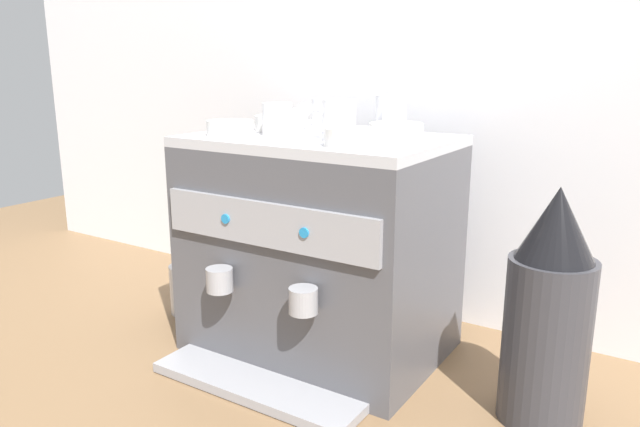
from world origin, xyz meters
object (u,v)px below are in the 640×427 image
ceramic_cup_1 (336,120)px  ceramic_bowl_3 (395,133)px  ceramic_bowl_0 (350,138)px  ceramic_cup_2 (279,119)px  milk_pitcher (190,289)px  ceramic_cup_3 (327,115)px  ceramic_cup_0 (390,114)px  ceramic_bowl_2 (230,128)px  ceramic_bowl_1 (281,123)px  coffee_grinder (548,314)px  espresso_machine (319,247)px

ceramic_cup_1 → ceramic_bowl_3: ceramic_cup_1 is taller
ceramic_bowl_0 → ceramic_cup_2: bearing=161.0°
ceramic_cup_1 → ceramic_bowl_3: size_ratio=0.88×
milk_pitcher → ceramic_bowl_0: bearing=-10.1°
ceramic_cup_3 → ceramic_cup_0: bearing=11.9°
ceramic_cup_1 → ceramic_cup_2: 0.15m
ceramic_cup_3 → ceramic_bowl_2: size_ratio=1.11×
ceramic_bowl_1 → milk_pitcher: bearing=-164.0°
ceramic_cup_0 → coffee_grinder: ceramic_cup_0 is taller
ceramic_cup_0 → milk_pitcher: (-0.51, -0.15, -0.47)m
ceramic_cup_0 → ceramic_bowl_0: (0.03, -0.24, -0.03)m
ceramic_bowl_0 → coffee_grinder: 0.48m
ceramic_cup_0 → milk_pitcher: ceramic_cup_0 is taller
ceramic_bowl_0 → ceramic_bowl_3: size_ratio=0.91×
ceramic_cup_0 → ceramic_bowl_1: (-0.25, -0.07, -0.03)m
ceramic_cup_2 → milk_pitcher: 0.57m
ceramic_cup_0 → ceramic_bowl_3: (0.08, -0.13, -0.02)m
ceramic_bowl_1 → ceramic_cup_0: bearing=15.9°
espresso_machine → ceramic_bowl_0: 0.32m
ceramic_cup_0 → ceramic_bowl_2: size_ratio=1.10×
ceramic_cup_2 → coffee_grinder: (0.59, 0.01, -0.32)m
ceramic_cup_2 → ceramic_bowl_2: ceramic_cup_2 is taller
ceramic_bowl_3 → milk_pitcher: 0.74m
ceramic_cup_2 → ceramic_cup_3: ceramic_cup_3 is taller
espresso_machine → ceramic_bowl_2: 0.33m
espresso_machine → ceramic_cup_2: ceramic_cup_2 is taller
coffee_grinder → milk_pitcher: size_ratio=3.40×
ceramic_cup_1 → ceramic_bowl_1: bearing=154.7°
ceramic_cup_2 → milk_pitcher: bearing=176.5°
ceramic_cup_3 → ceramic_cup_2: bearing=-106.7°
ceramic_cup_0 → ceramic_cup_3: 0.15m
ceramic_cup_3 → coffee_grinder: size_ratio=0.25×
ceramic_bowl_3 → espresso_machine: bearing=179.9°
ceramic_cup_1 → milk_pitcher: size_ratio=0.72×
ceramic_bowl_3 → milk_pitcher: size_ratio=0.82×
espresso_machine → ceramic_cup_2: 0.30m
ceramic_cup_0 → ceramic_cup_3: size_ratio=0.99×
ceramic_cup_1 → ceramic_bowl_3: (0.11, 0.04, -0.02)m
coffee_grinder → milk_pitcher: (-0.91, 0.01, -0.15)m
ceramic_cup_1 → milk_pitcher: 0.67m
ceramic_cup_1 → ceramic_bowl_0: bearing=-44.2°
espresso_machine → ceramic_cup_1: size_ratio=5.86×
ceramic_bowl_3 → ceramic_bowl_0: bearing=-111.0°
milk_pitcher → espresso_machine: bearing=1.9°
ceramic_bowl_0 → ceramic_bowl_2: (-0.31, 0.02, -0.00)m
espresso_machine → ceramic_cup_0: size_ratio=4.96×
ceramic_bowl_2 → ceramic_cup_1: bearing=12.1°
ceramic_bowl_3 → milk_pitcher: (-0.58, -0.01, -0.45)m
ceramic_bowl_1 → milk_pitcher: size_ratio=0.95×
ceramic_cup_3 → ceramic_bowl_2: bearing=-123.8°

